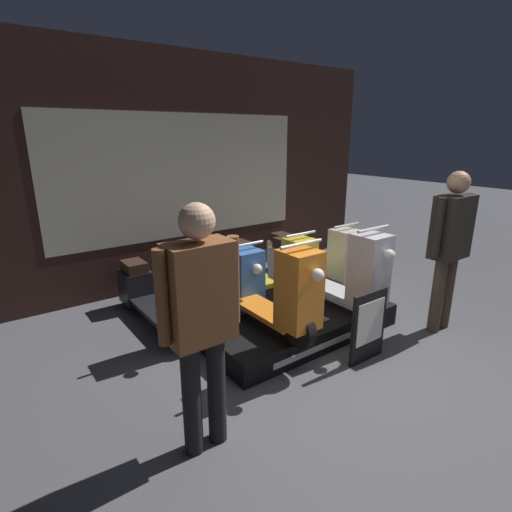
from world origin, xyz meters
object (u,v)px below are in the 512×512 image
object	(u,v)px
scooter_backrow_3	(313,257)
person_right_browsing	(450,239)
scooter_display_right	(326,269)
scooter_display_left	(259,287)
price_sign_board	(368,326)
scooter_backrow_0	(157,295)
person_left_browsing	(201,312)
scooter_backrow_2	(269,268)
scooter_backrow_1	(218,280)

from	to	relation	value
scooter_backrow_3	person_right_browsing	world-z (taller)	person_right_browsing
scooter_display_right	scooter_backrow_3	xyz separation A→B (m)	(0.76, 1.00, -0.25)
scooter_display_left	price_sign_board	distance (m)	1.12
scooter_display_right	price_sign_board	xyz separation A→B (m)	(-0.31, -0.87, -0.27)
scooter_backrow_0	person_right_browsing	bearing A→B (deg)	-37.16
scooter_backrow_0	person_left_browsing	bearing A→B (deg)	-103.59
scooter_backrow_0	scooter_display_right	bearing A→B (deg)	-31.16
person_left_browsing	person_right_browsing	size ratio (longest dim) A/B	0.99
scooter_backrow_0	scooter_backrow_2	size ratio (longest dim) A/B	1.00
scooter_backrow_3	scooter_backrow_2	bearing A→B (deg)	180.00
person_right_browsing	scooter_backrow_0	bearing A→B (deg)	142.84
scooter_backrow_1	person_right_browsing	distance (m)	2.68
scooter_display_left	person_left_browsing	bearing A→B (deg)	-141.35
scooter_backrow_3	price_sign_board	xyz separation A→B (m)	(-1.07, -1.87, -0.03)
scooter_display_left	scooter_display_right	size ratio (longest dim) A/B	1.00
scooter_backrow_3	person_right_browsing	size ratio (longest dim) A/B	1.00
scooter_display_left	price_sign_board	xyz separation A→B (m)	(0.66, -0.87, -0.27)
scooter_backrow_3	person_left_browsing	distance (m)	3.52
scooter_backrow_0	person_right_browsing	size ratio (longest dim) A/B	1.00
scooter_backrow_1	price_sign_board	world-z (taller)	scooter_backrow_1
scooter_backrow_2	scooter_backrow_3	xyz separation A→B (m)	(0.81, 0.00, 0.00)
scooter_display_right	person_left_browsing	xyz separation A→B (m)	(-2.12, -0.92, 0.39)
scooter_backrow_0	price_sign_board	xyz separation A→B (m)	(1.35, -1.87, -0.03)
person_left_browsing	scooter_display_left	bearing A→B (deg)	38.65
scooter_backrow_0	person_right_browsing	distance (m)	3.26
scooter_display_right	person_right_browsing	size ratio (longest dim) A/B	1.00
scooter_display_left	price_sign_board	size ratio (longest dim) A/B	2.46
price_sign_board	scooter_backrow_2	bearing A→B (deg)	81.99
person_left_browsing	scooter_backrow_1	bearing A→B (deg)	56.58
scooter_backrow_1	price_sign_board	size ratio (longest dim) A/B	2.46
scooter_display_left	person_left_browsing	xyz separation A→B (m)	(-1.16, -0.92, 0.39)
scooter_display_right	price_sign_board	bearing A→B (deg)	-109.45
scooter_backrow_0	person_left_browsing	world-z (taller)	person_left_browsing
price_sign_board	person_right_browsing	bearing A→B (deg)	-2.56
scooter_display_right	person_left_browsing	distance (m)	2.35
scooter_display_right	person_right_browsing	distance (m)	1.35
scooter_display_left	scooter_backrow_1	size ratio (longest dim) A/B	1.00
price_sign_board	person_left_browsing	bearing A→B (deg)	-178.31
scooter_backrow_3	scooter_display_right	bearing A→B (deg)	-127.24
scooter_backrow_0	person_left_browsing	size ratio (longest dim) A/B	1.01
scooter_backrow_1	scooter_backrow_2	xyz separation A→B (m)	(0.81, 0.00, 0.00)
scooter_backrow_0	person_left_browsing	xyz separation A→B (m)	(-0.47, -1.93, 0.64)
scooter_backrow_0	price_sign_board	bearing A→B (deg)	-54.26
scooter_display_right	scooter_backrow_1	bearing A→B (deg)	130.34
scooter_display_right	scooter_backrow_0	size ratio (longest dim) A/B	1.00
person_left_browsing	scooter_backrow_3	bearing A→B (deg)	33.75
scooter_backrow_0	scooter_backrow_3	distance (m)	2.42
scooter_backrow_1	scooter_backrow_3	size ratio (longest dim) A/B	1.00
scooter_display_right	scooter_backrow_0	world-z (taller)	scooter_display_right
scooter_backrow_2	scooter_display_right	bearing A→B (deg)	-87.46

